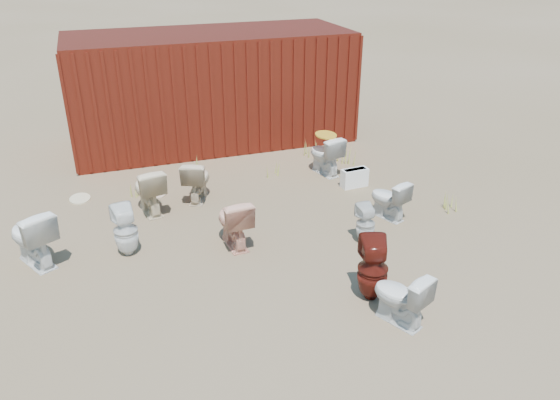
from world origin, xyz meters
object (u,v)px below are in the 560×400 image
object	(u,v)px
toilet_back_beige_right	(197,180)
toilet_back_yellowlid	(325,155)
toilet_back_beige_left	(148,190)
toilet_front_maroon	(373,269)
toilet_front_c	(400,297)
toilet_front_pink	(234,221)
shipping_container	(212,88)
loose_tank	(354,178)
toilet_front_a	(32,237)
toilet_front_e	(389,199)
toilet_back_e	(365,224)
toilet_back_a	(126,231)

from	to	relation	value
toilet_back_beige_right	toilet_back_yellowlid	size ratio (longest dim) A/B	0.96
toilet_back_beige_left	toilet_front_maroon	bearing A→B (deg)	115.22
toilet_front_c	toilet_back_beige_left	bearing A→B (deg)	-82.80
toilet_front_c	toilet_front_pink	bearing A→B (deg)	-84.76
shipping_container	toilet_back_beige_right	size ratio (longest dim) A/B	7.92
toilet_front_c	toilet_back_beige_left	size ratio (longest dim) A/B	0.88
shipping_container	toilet_back_beige_left	xyz separation A→B (m)	(-1.85, -3.23, -0.79)
toilet_back_beige_right	toilet_front_c	bearing A→B (deg)	134.96
loose_tank	toilet_front_a	bearing A→B (deg)	-174.92
toilet_front_maroon	toilet_front_e	xyz separation A→B (m)	(1.31, 1.91, -0.09)
shipping_container	toilet_front_maroon	size ratio (longest dim) A/B	6.93
toilet_front_pink	toilet_back_yellowlid	size ratio (longest dim) A/B	1.01
toilet_back_beige_left	toilet_back_e	xyz separation A→B (m)	(2.96, -2.11, -0.09)
toilet_front_maroon	toilet_front_e	distance (m)	2.32
toilet_front_pink	toilet_front_e	bearing A→B (deg)	176.59
toilet_back_beige_left	toilet_back_e	world-z (taller)	toilet_back_beige_left
loose_tank	toilet_front_pink	bearing A→B (deg)	-157.93
toilet_front_pink	toilet_back_beige_left	size ratio (longest dim) A/B	0.97
toilet_front_e	toilet_back_beige_right	size ratio (longest dim) A/B	0.90
toilet_front_maroon	toilet_back_a	bearing A→B (deg)	-17.45
toilet_back_beige_left	shipping_container	bearing A→B (deg)	-129.49
toilet_front_maroon	toilet_back_beige_right	distance (m)	3.94
toilet_front_c	toilet_front_maroon	distance (m)	0.56
toilet_back_beige_left	loose_tank	distance (m)	3.74
toilet_front_e	toilet_back_e	bearing A→B (deg)	18.77
toilet_front_pink	toilet_front_e	size ratio (longest dim) A/B	1.16
toilet_front_maroon	toilet_back_a	world-z (taller)	toilet_front_maroon
toilet_front_pink	loose_tank	xyz separation A→B (m)	(2.67, 1.33, -0.22)
toilet_front_pink	toilet_front_maroon	distance (m)	2.31
toilet_back_beige_left	toilet_back_yellowlid	xyz separation A→B (m)	(3.46, 0.56, -0.01)
shipping_container	loose_tank	distance (m)	4.05
shipping_container	toilet_front_a	bearing A→B (deg)	-129.63
toilet_back_beige_right	loose_tank	xyz separation A→B (m)	(2.87, -0.41, -0.20)
toilet_front_e	toilet_front_a	bearing A→B (deg)	-24.96
shipping_container	toilet_front_e	bearing A→B (deg)	-68.77
shipping_container	toilet_back_yellowlid	size ratio (longest dim) A/B	7.64
toilet_front_pink	toilet_back_beige_right	world-z (taller)	toilet_front_pink
toilet_front_e	loose_tank	world-z (taller)	toilet_front_e
toilet_front_a	toilet_back_beige_left	bearing A→B (deg)	-175.66
toilet_front_a	toilet_back_e	size ratio (longest dim) A/B	1.37
toilet_front_e	toilet_back_a	size ratio (longest dim) A/B	0.88
toilet_back_e	shipping_container	bearing A→B (deg)	-77.34
toilet_back_beige_left	toilet_back_yellowlid	bearing A→B (deg)	179.57
shipping_container	toilet_back_beige_right	world-z (taller)	shipping_container
toilet_front_maroon	toilet_front_e	world-z (taller)	toilet_front_maroon
toilet_front_e	toilet_back_beige_left	world-z (taller)	toilet_back_beige_left
shipping_container	toilet_back_beige_right	bearing A→B (deg)	-108.23
toilet_front_e	toilet_back_yellowlid	xyz separation A→B (m)	(-0.24, 2.07, 0.05)
toilet_back_yellowlid	toilet_back_beige_right	bearing A→B (deg)	-5.70
toilet_back_beige_right	loose_tank	world-z (taller)	toilet_back_beige_right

